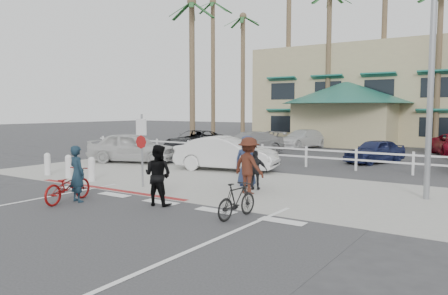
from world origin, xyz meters
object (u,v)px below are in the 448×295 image
Objects in this scene: sign_post at (142,147)px; bike_red at (68,186)px; bike_black at (237,200)px; car_white_sedan at (226,154)px; car_red_compact at (133,147)px.

bike_red is (-0.04, -3.10, -0.95)m from sign_post.
bike_black is 8.74m from car_white_sedan.
bike_red reaches higher than bike_black.
car_red_compact reaches higher than bike_black.
sign_post is 0.63× the size of car_red_compact.
sign_post is 5.26m from car_white_sedan.
bike_black is 12.75m from car_red_compact.
bike_red is 0.41× the size of car_white_sedan.
sign_post is 0.62× the size of car_white_sedan.
bike_red is 9.76m from car_red_compact.
car_white_sedan is at bearing -49.81° from bike_black.
car_white_sedan is 5.70m from car_red_compact.
car_white_sedan is at bearing -103.40° from bike_red.
bike_red is 8.32m from car_white_sedan.
car_red_compact is at bearing 138.25° from sign_post.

